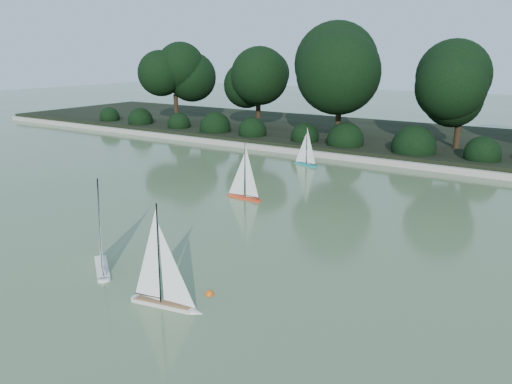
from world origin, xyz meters
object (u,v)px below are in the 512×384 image
Objects in this scene: sailboat_orange at (241,189)px; race_buoy at (209,295)px; sailboat_white_b at (168,291)px; sailboat_white_a at (100,253)px; sailboat_teal at (304,158)px.

race_buoy is at bearing -60.70° from sailboat_orange.
sailboat_white_b is 11.94× the size of race_buoy.
sailboat_white_b is at bearing -11.87° from sailboat_white_a.
sailboat_orange is at bearing -83.60° from sailboat_teal.
sailboat_orange is 4.06m from sailboat_teal.
sailboat_teal is (-0.45, 4.04, -0.02)m from sailboat_orange.
sailboat_white_a is 4.49m from sailboat_orange.
sailboat_white_b is 9.26m from sailboat_teal.
sailboat_white_b is 5.31m from sailboat_orange.
sailboat_white_b is 0.67m from race_buoy.
sailboat_teal reaches higher than race_buoy.
sailboat_orange is 1.09× the size of sailboat_teal.
sailboat_white_a is at bearing -85.40° from sailboat_orange.
sailboat_orange reaches higher than race_buoy.
sailboat_white_a is at bearing -84.55° from sailboat_teal.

